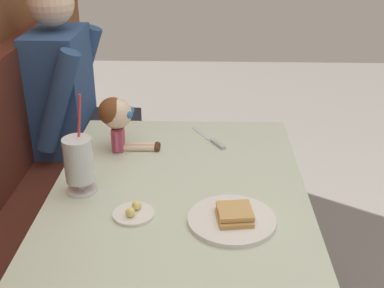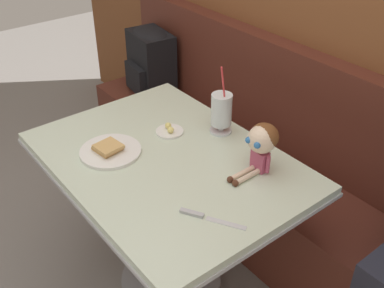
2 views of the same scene
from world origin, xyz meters
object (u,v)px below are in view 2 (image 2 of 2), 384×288
milkshake_glass (221,111)px  seated_doll (262,142)px  toast_plate (110,151)px  butter_knife (201,216)px  backpack (150,60)px  butter_saucer (170,131)px

milkshake_glass → seated_doll: 0.31m
seated_doll → milkshake_glass: bearing=167.7°
toast_plate → butter_knife: (0.53, 0.05, -0.01)m
milkshake_glass → backpack: (-1.00, 0.30, -0.18)m
toast_plate → milkshake_glass: (0.15, 0.46, 0.09)m
toast_plate → butter_saucer: size_ratio=2.08×
butter_saucer → seated_doll: size_ratio=0.55×
milkshake_glass → butter_saucer: milkshake_glass is taller
butter_saucer → butter_knife: size_ratio=0.56×
butter_knife → seated_doll: seated_doll is taller
butter_knife → toast_plate: bearing=-174.7°
butter_knife → seated_doll: 0.37m
milkshake_glass → butter_saucer: 0.24m
toast_plate → butter_saucer: 0.28m
butter_knife → seated_doll: bearing=101.4°
toast_plate → backpack: (-0.85, 0.76, -0.09)m
toast_plate → butter_knife: toast_plate is taller
butter_knife → seated_doll: (-0.07, 0.35, 0.12)m
milkshake_glass → butter_saucer: (-0.13, -0.18, -0.09)m
toast_plate → butter_knife: bearing=5.3°
milkshake_glass → butter_knife: (0.37, -0.41, -0.10)m
toast_plate → butter_knife: 0.53m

